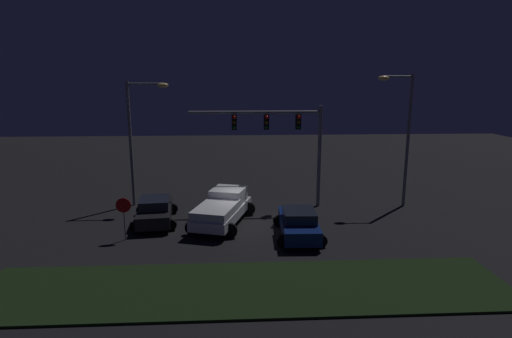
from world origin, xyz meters
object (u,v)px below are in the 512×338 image
(pickup_truck, at_px, (223,206))
(car_sedan_far, at_px, (299,223))
(car_sedan, at_px, (155,210))
(street_lamp_left, at_px, (138,128))
(stop_sign, at_px, (124,211))
(street_lamp_right, at_px, (402,126))
(traffic_signal_gantry, at_px, (282,131))

(pickup_truck, xyz_separation_m, car_sedan_far, (3.97, -2.33, -0.26))
(car_sedan, height_order, street_lamp_left, street_lamp_left)
(car_sedan_far, relative_size, street_lamp_left, 0.56)
(car_sedan, bearing_deg, pickup_truck, -100.50)
(pickup_truck, height_order, stop_sign, stop_sign)
(street_lamp_right, bearing_deg, street_lamp_left, 176.07)
(street_lamp_left, distance_m, street_lamp_right, 16.68)
(pickup_truck, height_order, street_lamp_left, street_lamp_left)
(traffic_signal_gantry, bearing_deg, car_sedan_far, -86.50)
(street_lamp_right, bearing_deg, car_sedan_far, -144.81)
(pickup_truck, bearing_deg, street_lamp_right, -59.31)
(car_sedan, relative_size, street_lamp_right, 0.54)
(car_sedan_far, distance_m, street_lamp_right, 9.97)
(traffic_signal_gantry, bearing_deg, stop_sign, -147.93)
(car_sedan, bearing_deg, car_sedan_far, -114.67)
(car_sedan, bearing_deg, street_lamp_right, -86.85)
(car_sedan_far, distance_m, stop_sign, 8.96)
(pickup_truck, relative_size, street_lamp_left, 0.72)
(car_sedan, xyz_separation_m, street_lamp_left, (-1.50, 3.65, 4.30))
(car_sedan_far, bearing_deg, stop_sign, 91.87)
(pickup_truck, distance_m, street_lamp_right, 12.33)
(car_sedan_far, bearing_deg, pickup_truck, 61.52)
(traffic_signal_gantry, distance_m, stop_sign, 10.67)
(pickup_truck, relative_size, car_sedan, 1.26)
(car_sedan_far, distance_m, traffic_signal_gantry, 6.82)
(stop_sign, bearing_deg, pickup_truck, 25.08)
(traffic_signal_gantry, xyz_separation_m, street_lamp_right, (7.60, -0.27, 0.34))
(car_sedan_far, height_order, street_lamp_right, street_lamp_right)
(traffic_signal_gantry, height_order, street_lamp_left, street_lamp_left)
(pickup_truck, distance_m, street_lamp_left, 7.81)
(pickup_truck, relative_size, traffic_signal_gantry, 0.69)
(car_sedan_far, bearing_deg, car_sedan, 73.53)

